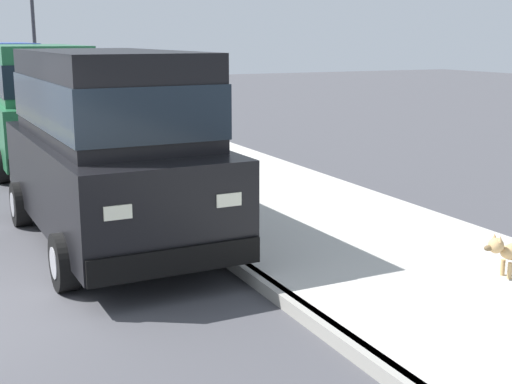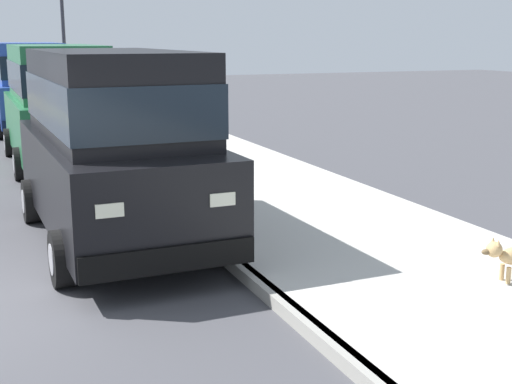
{
  "view_description": "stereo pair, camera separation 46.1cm",
  "coord_description": "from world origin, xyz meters",
  "px_view_note": "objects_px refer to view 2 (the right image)",
  "views": [
    {
      "loc": [
        0.06,
        -7.22,
        2.69
      ],
      "look_at": [
        3.59,
        0.23,
        0.85
      ],
      "focal_mm": 48.93,
      "sensor_mm": 36.0,
      "label": 1
    },
    {
      "loc": [
        0.48,
        -7.4,
        2.69
      ],
      "look_at": [
        3.59,
        0.23,
        0.85
      ],
      "focal_mm": 48.93,
      "sensor_mm": 36.0,
      "label": 2
    }
  ],
  "objects_px": {
    "car_blue_van": "(30,83)",
    "dog_tan": "(512,255)",
    "street_lamp": "(63,30)",
    "car_black_van": "(114,138)",
    "car_green_van": "(58,99)"
  },
  "relations": [
    {
      "from": "car_blue_van",
      "to": "dog_tan",
      "type": "xyz_separation_m",
      "value": [
        3.56,
        -15.71,
        -0.97
      ]
    },
    {
      "from": "car_black_van",
      "to": "car_green_van",
      "type": "bearing_deg",
      "value": 89.87
    },
    {
      "from": "car_green_van",
      "to": "street_lamp",
      "type": "relative_size",
      "value": 1.11
    },
    {
      "from": "car_green_van",
      "to": "car_blue_van",
      "type": "distance_m",
      "value": 5.9
    },
    {
      "from": "dog_tan",
      "to": "street_lamp",
      "type": "distance_m",
      "value": 19.51
    },
    {
      "from": "dog_tan",
      "to": "street_lamp",
      "type": "bearing_deg",
      "value": 96.25
    },
    {
      "from": "car_blue_van",
      "to": "dog_tan",
      "type": "height_order",
      "value": "car_blue_van"
    },
    {
      "from": "car_black_van",
      "to": "dog_tan",
      "type": "bearing_deg",
      "value": -45.51
    },
    {
      "from": "car_blue_van",
      "to": "dog_tan",
      "type": "relative_size",
      "value": 6.51
    },
    {
      "from": "car_green_van",
      "to": "dog_tan",
      "type": "xyz_separation_m",
      "value": [
        3.48,
        -9.82,
        -0.97
      ]
    },
    {
      "from": "car_black_van",
      "to": "street_lamp",
      "type": "distance_m",
      "value": 15.82
    },
    {
      "from": "car_black_van",
      "to": "car_green_van",
      "type": "xyz_separation_m",
      "value": [
        0.01,
        6.26,
        0.0
      ]
    },
    {
      "from": "car_blue_van",
      "to": "street_lamp",
      "type": "bearing_deg",
      "value": 67.64
    },
    {
      "from": "car_blue_van",
      "to": "street_lamp",
      "type": "xyz_separation_m",
      "value": [
        1.45,
        3.53,
        1.51
      ]
    },
    {
      "from": "car_green_van",
      "to": "dog_tan",
      "type": "bearing_deg",
      "value": -70.5
    }
  ]
}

